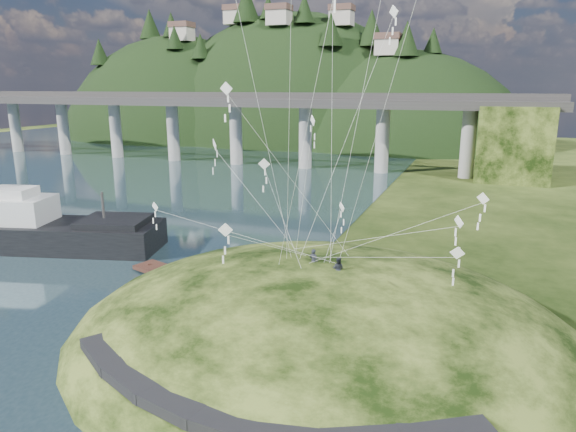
% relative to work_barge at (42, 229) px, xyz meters
% --- Properties ---
extents(ground, '(320.00, 320.00, 0.00)m').
position_rel_work_barge_xyz_m(ground, '(24.68, -10.22, -2.06)').
color(ground, black).
rests_on(ground, ground).
extents(grass_hill, '(36.00, 32.00, 13.00)m').
position_rel_work_barge_xyz_m(grass_hill, '(32.68, -8.22, -3.56)').
color(grass_hill, black).
rests_on(grass_hill, ground).
extents(footpath, '(22.29, 5.84, 0.83)m').
position_rel_work_barge_xyz_m(footpath, '(32.14, -19.96, 0.02)').
color(footpath, black).
rests_on(footpath, ground).
extents(bridge, '(160.00, 11.00, 15.00)m').
position_rel_work_barge_xyz_m(bridge, '(-1.78, 59.85, 7.64)').
color(bridge, '#2D2B2B').
rests_on(bridge, ground).
extents(far_ridge, '(153.00, 70.00, 94.50)m').
position_rel_work_barge_xyz_m(far_ridge, '(-18.90, 111.95, -9.50)').
color(far_ridge, black).
rests_on(far_ridge, ground).
extents(work_barge, '(24.35, 12.13, 8.22)m').
position_rel_work_barge_xyz_m(work_barge, '(0.00, 0.00, 0.00)').
color(work_barge, black).
rests_on(work_barge, ground).
extents(wooden_dock, '(14.07, 6.19, 1.00)m').
position_rel_work_barge_xyz_m(wooden_dock, '(20.12, -3.62, -1.62)').
color(wooden_dock, '#321A14').
rests_on(wooden_dock, ground).
extents(kite_flyers, '(2.66, 1.41, 1.70)m').
position_rel_work_barge_xyz_m(kite_flyers, '(32.97, -8.15, 3.73)').
color(kite_flyers, '#22252E').
rests_on(kite_flyers, ground).
extents(kite_swarm, '(20.47, 12.30, 20.96)m').
position_rel_work_barge_xyz_m(kite_swarm, '(32.56, -10.16, 14.22)').
color(kite_swarm, white).
rests_on(kite_swarm, ground).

